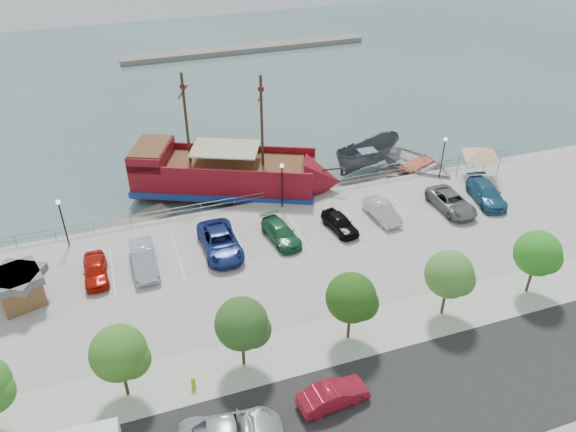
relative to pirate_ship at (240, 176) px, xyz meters
name	(u,v)px	position (x,y,z in m)	size (l,w,h in m)	color
ground	(308,258)	(2.60, -11.21, -2.07)	(160.00, 160.00, 0.00)	#3D5755
street	(407,405)	(2.60, -27.21, -1.06)	(100.00, 8.00, 0.04)	black
sidewalk	(362,333)	(2.60, -21.21, -1.06)	(100.00, 4.00, 0.05)	beige
seawall_railing	(278,194)	(2.60, -3.41, -0.54)	(50.00, 0.06, 1.00)	slate
far_shore	(246,49)	(12.60, 43.79, -1.67)	(40.00, 3.00, 0.80)	gray
pirate_ship	(240,176)	(0.00, 0.00, 0.00)	(19.73, 12.66, 12.36)	maroon
patrol_boat	(367,157)	(13.44, 0.64, -0.55)	(2.96, 7.87, 3.05)	#464A50
speedboat	(417,166)	(17.96, -1.66, -1.24)	(5.70, 7.98, 1.65)	silver
dock_west	(131,224)	(-10.41, -2.01, -1.86)	(7.39, 2.11, 0.42)	slate
dock_mid	(356,184)	(11.15, -2.01, -1.88)	(6.61, 1.89, 0.38)	slate
dock_east	(415,174)	(17.61, -2.01, -1.86)	(7.35, 2.10, 0.42)	slate
shed	(19,287)	(-18.54, -10.68, 0.27)	(3.81, 3.81, 2.53)	brown
canopy_tent	(482,147)	(22.16, -5.62, 2.09)	(5.58, 5.58, 3.63)	slate
street_sedan	(333,395)	(-1.34, -25.69, -0.39)	(1.45, 4.15, 1.37)	#A31427
fire_hydrant	(193,382)	(-8.67, -22.01, -0.62)	(0.29, 0.29, 0.83)	#C5BF00
lamp_post_left	(61,215)	(-15.40, -4.71, 1.87)	(0.36, 0.36, 4.28)	black
lamp_post_mid	(282,178)	(2.60, -4.71, 1.87)	(0.36, 0.36, 4.28)	black
lamp_post_right	(444,151)	(18.60, -4.71, 1.87)	(0.36, 0.36, 4.28)	black
tree_b	(122,355)	(-12.25, -21.28, 2.23)	(3.30, 3.20, 5.00)	#473321
tree_c	(244,325)	(-5.25, -21.28, 2.23)	(3.30, 3.20, 5.00)	#473321
tree_d	(354,299)	(1.75, -21.28, 2.23)	(3.30, 3.20, 5.00)	#473321
tree_e	(451,276)	(8.75, -21.28, 2.23)	(3.30, 3.20, 5.00)	#473321
tree_f	(540,255)	(15.75, -21.28, 2.23)	(3.30, 3.20, 5.00)	#473321
parked_car_a	(95,270)	(-13.52, -9.59, -0.35)	(1.71, 4.24, 1.45)	#B91308
parked_car_b	(144,259)	(-9.98, -9.55, -0.24)	(1.76, 5.05, 1.67)	#AEBAC5
parked_car_c	(220,242)	(-4.05, -9.32, -0.24)	(2.77, 6.01, 1.67)	navy
parked_car_d	(281,233)	(0.91, -9.46, -0.39)	(1.92, 4.71, 1.37)	#1F5934
parked_car_e	(340,223)	(6.00, -9.70, -0.38)	(1.64, 4.07, 1.39)	black
parked_car_f	(382,211)	(10.11, -9.20, -0.36)	(1.51, 4.34, 1.43)	beige
parked_car_g	(451,202)	(16.50, -9.94, -0.33)	(2.47, 5.35, 1.49)	slate
parked_car_h	(486,193)	(20.27, -9.70, -0.29)	(2.18, 5.35, 1.55)	#245A7E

